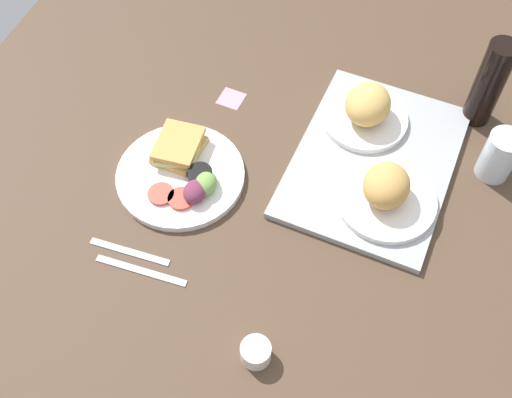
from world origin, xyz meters
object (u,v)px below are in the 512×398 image
(sticky_note, at_px, (231,99))
(knife, at_px, (141,270))
(drinking_glass, at_px, (499,156))
(espresso_cup, at_px, (256,352))
(fork, at_px, (130,252))
(plate_with_salad, at_px, (183,172))
(serving_tray, at_px, (374,161))
(bread_plate_near, at_px, (367,109))
(soda_bottle, at_px, (489,84))
(bread_plate_far, at_px, (386,192))

(sticky_note, bearing_deg, knife, 0.39)
(drinking_glass, xyz_separation_m, espresso_cup, (0.57, -0.33, -0.04))
(espresso_cup, distance_m, fork, 0.33)
(plate_with_salad, bearing_deg, serving_tray, 115.52)
(plate_with_salad, bearing_deg, bread_plate_near, 130.60)
(soda_bottle, bearing_deg, drinking_glass, 22.35)
(serving_tray, xyz_separation_m, drinking_glass, (-0.07, 0.25, 0.05))
(bread_plate_far, distance_m, sticky_note, 0.44)
(espresso_cup, bearing_deg, soda_bottle, 158.96)
(knife, distance_m, sticky_note, 0.49)
(soda_bottle, relative_size, fork, 1.28)
(bread_plate_far, relative_size, soda_bottle, 0.95)
(drinking_glass, bearing_deg, espresso_cup, -30.50)
(knife, bearing_deg, sticky_note, 87.63)
(drinking_glass, xyz_separation_m, sticky_note, (-0.00, -0.61, -0.06))
(knife, bearing_deg, plate_with_salad, 91.06)
(knife, relative_size, sticky_note, 3.39)
(bread_plate_near, bearing_deg, fork, -35.78)
(serving_tray, height_order, knife, serving_tray)
(bread_plate_near, xyz_separation_m, espresso_cup, (0.60, -0.04, -0.03))
(serving_tray, xyz_separation_m, sticky_note, (-0.07, -0.36, -0.01))
(plate_with_salad, xyz_separation_m, fork, (0.21, -0.02, -0.01))
(soda_bottle, height_order, espresso_cup, soda_bottle)
(knife, bearing_deg, bread_plate_near, 56.22)
(drinking_glass, xyz_separation_m, knife, (0.48, -0.61, -0.05))
(plate_with_salad, bearing_deg, soda_bottle, 125.02)
(drinking_glass, bearing_deg, sticky_note, -90.06)
(bread_plate_near, bearing_deg, bread_plate_far, 25.58)
(bread_plate_near, relative_size, plate_with_salad, 0.70)
(bread_plate_far, distance_m, knife, 0.52)
(bread_plate_far, relative_size, sticky_note, 3.72)
(knife, bearing_deg, serving_tray, 46.38)
(bread_plate_near, relative_size, espresso_cup, 3.47)
(espresso_cup, bearing_deg, knife, -107.00)
(serving_tray, xyz_separation_m, espresso_cup, (0.50, -0.09, 0.01))
(espresso_cup, bearing_deg, sticky_note, -154.19)
(serving_tray, bearing_deg, fork, -46.01)
(bread_plate_far, bearing_deg, soda_bottle, 155.83)
(serving_tray, distance_m, bread_plate_far, 0.12)
(serving_tray, xyz_separation_m, fork, (0.39, -0.40, -0.01))
(plate_with_salad, bearing_deg, bread_plate_far, 100.89)
(bread_plate_far, xyz_separation_m, espresso_cup, (0.40, -0.13, -0.03))
(fork, bearing_deg, soda_bottle, 43.01)
(bread_plate_far, distance_m, soda_bottle, 0.35)
(drinking_glass, bearing_deg, soda_bottle, -157.65)
(plate_with_salad, height_order, fork, plate_with_salad)
(drinking_glass, bearing_deg, bread_plate_far, -50.20)
(bread_plate_near, bearing_deg, serving_tray, 26.22)
(plate_with_salad, relative_size, drinking_glass, 2.41)
(serving_tray, relative_size, knife, 2.37)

